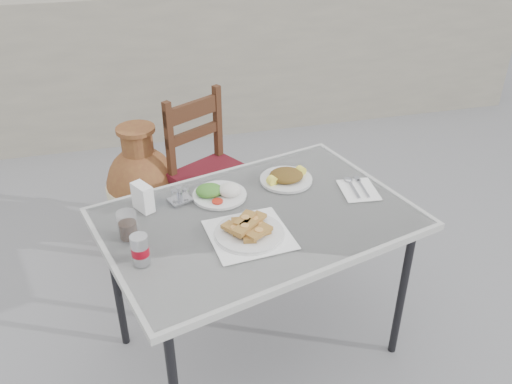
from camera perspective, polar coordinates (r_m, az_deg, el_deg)
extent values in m
plane|color=slate|center=(2.88, 2.31, -14.46)|extent=(80.00, 80.00, 0.00)
cylinder|color=black|center=(2.62, 15.11, -10.26)|extent=(0.04, 0.04, 0.74)
cylinder|color=black|center=(2.65, -14.47, -9.50)|extent=(0.04, 0.04, 0.74)
cylinder|color=black|center=(3.03, 6.07, -2.80)|extent=(0.04, 0.04, 0.74)
cube|color=white|center=(2.31, 0.22, -2.85)|extent=(1.47, 1.18, 0.03)
cube|color=white|center=(2.30, 0.22, -2.47)|extent=(1.42, 1.13, 0.01)
cube|color=white|center=(2.18, -0.72, -4.49)|extent=(0.34, 0.34, 0.00)
cylinder|color=silver|center=(2.17, -0.72, -4.31)|extent=(0.28, 0.28, 0.01)
cylinder|color=silver|center=(2.17, -0.72, -4.40)|extent=(0.29, 0.29, 0.01)
cylinder|color=silver|center=(2.42, -3.86, -0.32)|extent=(0.24, 0.24, 0.01)
ellipsoid|color=white|center=(2.41, -2.80, 0.22)|extent=(0.10, 0.10, 0.06)
ellipsoid|color=#36671D|center=(2.41, -4.96, 0.16)|extent=(0.12, 0.11, 0.05)
cylinder|color=red|center=(2.36, -4.08, -0.98)|extent=(0.05, 0.05, 0.01)
cylinder|color=silver|center=(2.54, 3.19, 1.33)|extent=(0.25, 0.25, 0.01)
ellipsoid|color=#1D5A16|center=(2.53, 3.20, 1.77)|extent=(0.16, 0.15, 0.05)
cylinder|color=#FFF045|center=(2.48, 1.70, 1.20)|extent=(0.05, 0.05, 0.04)
cylinder|color=#FFF045|center=(2.57, 4.72, 2.24)|extent=(0.05, 0.05, 0.04)
cylinder|color=silver|center=(2.05, -12.10, -5.95)|extent=(0.07, 0.07, 0.12)
cylinder|color=#B10C1E|center=(2.05, -12.08, -6.06)|extent=(0.07, 0.07, 0.04)
cylinder|color=#BBBCC3|center=(2.01, -12.28, -4.65)|extent=(0.06, 0.06, 0.00)
cylinder|color=white|center=(2.19, -13.37, -3.42)|extent=(0.08, 0.08, 0.11)
cylinder|color=black|center=(2.20, -13.30, -3.91)|extent=(0.07, 0.07, 0.07)
cube|color=white|center=(2.35, -11.83, -0.55)|extent=(0.09, 0.11, 0.12)
cube|color=blue|center=(2.37, -11.20, -0.49)|extent=(0.04, 0.05, 0.07)
cube|color=#BBBCC3|center=(2.41, -7.99, -0.83)|extent=(0.12, 0.11, 0.01)
cylinder|color=white|center=(2.37, -8.56, -0.43)|extent=(0.02, 0.02, 0.06)
cylinder|color=white|center=(2.38, -7.41, -0.28)|extent=(0.02, 0.02, 0.06)
cylinder|color=#BBBCC3|center=(2.41, -8.10, 0.01)|extent=(0.03, 0.03, 0.05)
cube|color=white|center=(2.51, 10.74, 0.22)|extent=(0.18, 0.22, 0.00)
cube|color=#BBBCC3|center=(2.50, 10.26, 0.30)|extent=(0.03, 0.16, 0.00)
ellipsoid|color=#BBBCC3|center=(2.57, 9.67, 1.36)|extent=(0.04, 0.05, 0.01)
cube|color=#BBBCC3|center=(2.51, 11.23, 0.38)|extent=(0.03, 0.16, 0.00)
cube|color=#BBBCC3|center=(2.59, 10.61, 1.39)|extent=(0.03, 0.05, 0.00)
cube|color=#3C2110|center=(3.12, -4.39, -4.83)|extent=(0.05, 0.05, 0.45)
cube|color=#3C2110|center=(3.32, 0.33, -2.27)|extent=(0.05, 0.05, 0.45)
cube|color=#3C2110|center=(3.36, -8.40, -2.20)|extent=(0.05, 0.05, 0.45)
cube|color=#3C2110|center=(3.54, -3.77, 0.03)|extent=(0.05, 0.05, 0.45)
cube|color=#5A121A|center=(3.20, -4.22, 1.49)|extent=(0.57, 0.57, 0.05)
cube|color=#3C2110|center=(3.12, -9.06, 5.09)|extent=(0.05, 0.05, 0.50)
cube|color=#3C2110|center=(3.32, -4.05, 7.05)|extent=(0.05, 0.05, 0.50)
cube|color=#3C2110|center=(3.16, -6.64, 8.57)|extent=(0.36, 0.23, 0.10)
cube|color=#3C2110|center=(3.22, -6.48, 6.10)|extent=(0.36, 0.23, 0.06)
cylinder|color=brown|center=(3.56, -11.28, -3.97)|extent=(0.33, 0.33, 0.08)
ellipsoid|color=brown|center=(3.39, -11.83, 0.45)|extent=(0.43, 0.43, 0.54)
cylinder|color=beige|center=(3.39, -11.83, 0.45)|extent=(0.44, 0.44, 0.06)
cylinder|color=brown|center=(3.25, -12.40, 4.97)|extent=(0.19, 0.19, 0.16)
cylinder|color=brown|center=(3.21, -12.58, 6.45)|extent=(0.23, 0.23, 0.03)
cube|color=gray|center=(4.69, -6.47, 12.97)|extent=(6.00, 0.25, 1.20)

